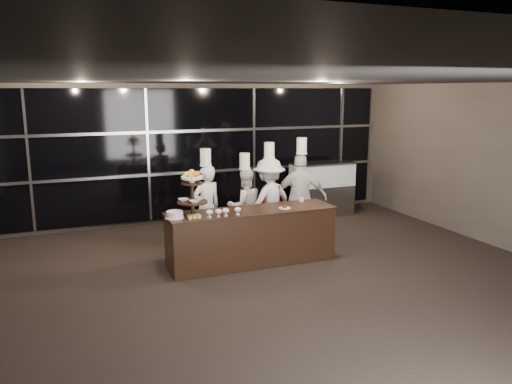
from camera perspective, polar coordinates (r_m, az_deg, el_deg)
name	(u,v)px	position (r m, az deg, el deg)	size (l,w,h in m)	color
room	(308,198)	(6.51, 5.94, -0.65)	(10.00, 10.00, 10.00)	black
window_wall	(203,153)	(11.05, -6.10, 4.45)	(8.60, 0.10, 2.80)	black
buffet_counter	(252,236)	(8.39, -0.50, -5.07)	(2.84, 0.74, 0.92)	black
display_stand	(192,190)	(7.87, -7.31, 0.28)	(0.48, 0.48, 0.74)	black
compotes	(223,211)	(7.86, -3.81, -2.20)	(0.58, 0.11, 0.12)	silver
layer_cake	(175,215)	(7.84, -9.27, -2.58)	(0.30, 0.30, 0.11)	white
pastry_squares	(194,216)	(7.80, -7.10, -2.78)	(0.20, 0.13, 0.05)	#D9C96A
small_plate	(285,207)	(8.39, 3.29, -1.77)	(0.20, 0.20, 0.05)	white
chef_cup	(302,200)	(8.90, 5.24, -0.87)	(0.08, 0.08, 0.07)	white
display_case	(322,186)	(11.62, 7.54, 0.68)	(1.44, 0.63, 1.24)	#A5A5AA
chef_a	(207,206)	(9.04, -5.67, -1.63)	(0.65, 0.51, 1.85)	silver
chef_b	(245,205)	(9.43, -1.28, -1.51)	(0.70, 0.55, 1.72)	silver
chef_c	(269,200)	(9.43, 1.49, -0.95)	(1.19, 0.92, 1.92)	silver
chef_d	(301,197)	(9.56, 5.14, -0.55)	(1.08, 0.81, 2.00)	silver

